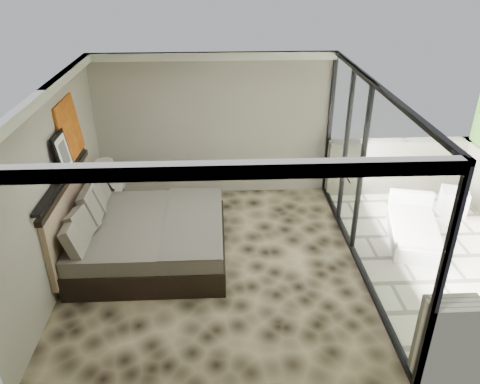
{
  "coord_description": "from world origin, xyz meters",
  "views": [
    {
      "loc": [
        0.08,
        -6.07,
        4.39
      ],
      "look_at": [
        0.4,
        0.4,
        1.05
      ],
      "focal_mm": 35.0,
      "sensor_mm": 36.0,
      "label": 1
    }
  ],
  "objects_px": {
    "nightstand": "(109,201)",
    "table_lamp": "(106,171)",
    "bed": "(144,236)",
    "lounger": "(413,230)",
    "ottoman": "(453,201)"
  },
  "relations": [
    {
      "from": "table_lamp",
      "to": "ottoman",
      "type": "bearing_deg",
      "value": -2.08
    },
    {
      "from": "bed",
      "to": "nightstand",
      "type": "distance_m",
      "value": 1.64
    },
    {
      "from": "table_lamp",
      "to": "lounger",
      "type": "xyz_separation_m",
      "value": [
        5.31,
        -1.09,
        -0.71
      ]
    },
    {
      "from": "nightstand",
      "to": "bed",
      "type": "bearing_deg",
      "value": -67.06
    },
    {
      "from": "ottoman",
      "to": "lounger",
      "type": "relative_size",
      "value": 0.28
    },
    {
      "from": "bed",
      "to": "lounger",
      "type": "relative_size",
      "value": 1.45
    },
    {
      "from": "bed",
      "to": "nightstand",
      "type": "height_order",
      "value": "bed"
    },
    {
      "from": "bed",
      "to": "table_lamp",
      "type": "distance_m",
      "value": 1.68
    },
    {
      "from": "bed",
      "to": "nightstand",
      "type": "relative_size",
      "value": 4.31
    },
    {
      "from": "bed",
      "to": "ottoman",
      "type": "xyz_separation_m",
      "value": [
        5.58,
        1.14,
        -0.15
      ]
    },
    {
      "from": "table_lamp",
      "to": "lounger",
      "type": "bearing_deg",
      "value": -11.64
    },
    {
      "from": "bed",
      "to": "nightstand",
      "type": "xyz_separation_m",
      "value": [
        -0.85,
        1.4,
        -0.11
      ]
    },
    {
      "from": "nightstand",
      "to": "table_lamp",
      "type": "height_order",
      "value": "table_lamp"
    },
    {
      "from": "bed",
      "to": "ottoman",
      "type": "relative_size",
      "value": 5.12
    },
    {
      "from": "nightstand",
      "to": "table_lamp",
      "type": "bearing_deg",
      "value": -46.8
    }
  ]
}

